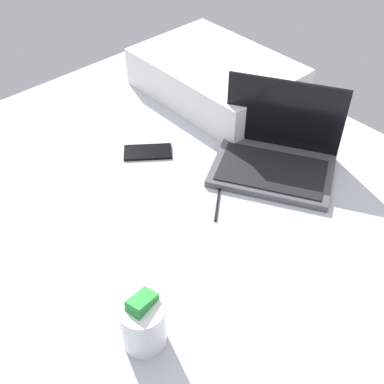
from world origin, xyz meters
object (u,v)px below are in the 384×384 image
object	(u,v)px
laptop	(276,154)
pillow	(216,77)
snack_cup	(142,323)
cell_phone	(148,152)

from	to	relation	value
laptop	pillow	world-z (taller)	laptop
snack_cup	cell_phone	bearing A→B (deg)	140.76
laptop	cell_phone	size ratio (longest dim) A/B	2.86
laptop	snack_cup	bearing A→B (deg)	-103.52
cell_phone	pillow	world-z (taller)	pillow
laptop	cell_phone	distance (cm)	37.17
cell_phone	laptop	bearing A→B (deg)	-103.32
laptop	snack_cup	xyz separation A→B (cm)	(18.22, -61.49, 1.44)
cell_phone	snack_cup	bearing A→B (deg)	179.00
cell_phone	pillow	bearing A→B (deg)	-36.79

